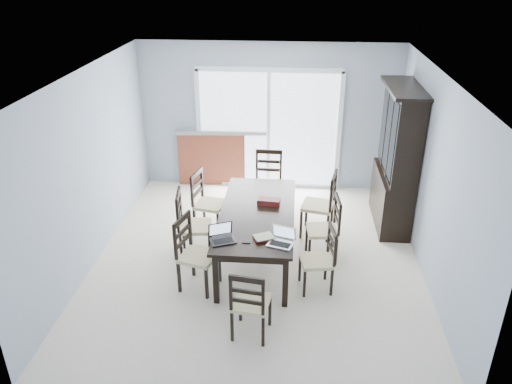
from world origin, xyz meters
TOP-DOWN VIEW (x-y plane):
  - floor at (0.00, 0.00)m, footprint 5.00×5.00m
  - ceiling at (0.00, 0.00)m, footprint 5.00×5.00m
  - back_wall at (0.00, 2.50)m, footprint 4.50×0.02m
  - wall_left at (-2.25, 0.00)m, footprint 0.02×5.00m
  - wall_right at (2.25, 0.00)m, footprint 0.02×5.00m
  - balcony at (0.00, 3.50)m, footprint 4.50×2.00m
  - railing at (0.00, 4.50)m, footprint 4.50×0.06m
  - dining_table at (0.00, 0.00)m, footprint 1.00×2.20m
  - china_hutch at (2.02, 1.25)m, footprint 0.50×1.38m
  - sliding_door at (0.00, 2.48)m, footprint 2.52×0.05m
  - chair_left_near at (-0.78, -0.67)m, footprint 0.54×0.53m
  - chair_left_mid at (-0.96, 0.02)m, footprint 0.50×0.49m
  - chair_left_far at (-0.87, 0.76)m, footprint 0.51×0.50m
  - chair_right_near at (0.88, -0.59)m, footprint 0.45×0.44m
  - chair_right_mid at (0.98, 0.12)m, footprint 0.45×0.44m
  - chair_right_far at (0.95, 0.76)m, footprint 0.54×0.53m
  - chair_end_near at (0.04, -1.60)m, footprint 0.44×0.45m
  - chair_end_far at (0.05, 1.57)m, footprint 0.45×0.47m
  - laptop_dark at (-0.35, -0.79)m, footprint 0.36×0.31m
  - laptop_silver at (0.34, -0.81)m, footprint 0.35×0.29m
  - book_stack at (0.13, -0.69)m, footprint 0.29×0.26m
  - cell_phone at (-0.07, -0.79)m, footprint 0.10×0.05m
  - game_box at (0.14, 0.25)m, footprint 0.32×0.18m
  - hot_tub at (-0.73, 3.32)m, footprint 2.12×1.92m

SIDE VIEW (x-z plane):
  - balcony at x=0.00m, z-range -0.10..0.00m
  - floor at x=0.00m, z-range 0.00..0.00m
  - hot_tub at x=-0.73m, z-range 0.00..1.04m
  - chair_right_near at x=0.88m, z-range 0.03..1.04m
  - chair_end_near at x=0.04m, z-range 0.03..1.06m
  - railing at x=0.00m, z-range 0.00..1.10m
  - chair_right_mid at x=0.98m, z-range 0.03..1.11m
  - chair_left_far at x=-0.87m, z-range 0.03..1.15m
  - chair_left_near at x=-0.78m, z-range 0.03..1.16m
  - chair_left_mid at x=-0.96m, z-range 0.03..1.19m
  - chair_end_far at x=0.05m, z-range 0.03..1.20m
  - chair_right_far at x=0.95m, z-range 0.03..1.21m
  - dining_table at x=0.00m, z-range 0.30..1.05m
  - cell_phone at x=-0.07m, z-range 0.75..0.76m
  - book_stack at x=0.13m, z-range 0.75..0.79m
  - game_box at x=0.14m, z-range 0.75..0.83m
  - laptop_silver at x=0.34m, z-range 0.70..0.90m
  - laptop_dark at x=-0.35m, z-range 0.70..0.90m
  - china_hutch at x=2.02m, z-range -0.03..2.17m
  - sliding_door at x=0.00m, z-range 0.00..2.18m
  - back_wall at x=0.00m, z-range 0.00..2.60m
  - wall_left at x=-2.25m, z-range 0.00..2.60m
  - wall_right at x=2.25m, z-range 0.00..2.60m
  - ceiling at x=0.00m, z-range 2.60..2.60m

